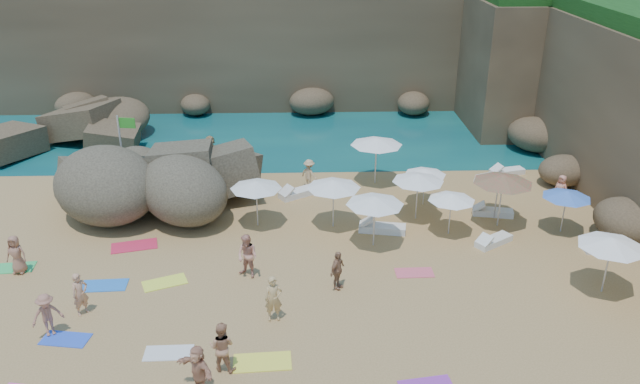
{
  "coord_description": "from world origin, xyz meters",
  "views": [
    {
      "loc": [
        1.22,
        -20.95,
        12.78
      ],
      "look_at": [
        2.0,
        3.0,
        2.0
      ],
      "focal_mm": 35.0,
      "sensor_mm": 36.0,
      "label": 1
    }
  ],
  "objects_px": {
    "rock_outcrop": "(152,210)",
    "flag_pole": "(124,148)",
    "person_stand_1": "(222,347)",
    "person_stand_5": "(211,153)",
    "person_stand_4": "(561,189)",
    "parasol_2": "(418,178)",
    "person_stand_2": "(309,174)",
    "parasol_0": "(256,185)",
    "person_stand_0": "(80,294)",
    "parasol_1": "(377,141)",
    "lounger_0": "(299,193)",
    "person_stand_3": "(337,270)"
  },
  "relations": [
    {
      "from": "rock_outcrop",
      "to": "flag_pole",
      "type": "relative_size",
      "value": 1.91
    },
    {
      "from": "person_stand_1",
      "to": "person_stand_5",
      "type": "xyz_separation_m",
      "value": [
        -2.38,
        16.27,
        0.13
      ]
    },
    {
      "from": "rock_outcrop",
      "to": "person_stand_4",
      "type": "height_order",
      "value": "rock_outcrop"
    },
    {
      "from": "parasol_2",
      "to": "person_stand_2",
      "type": "relative_size",
      "value": 1.53
    },
    {
      "from": "person_stand_2",
      "to": "flag_pole",
      "type": "bearing_deg",
      "value": 49.36
    },
    {
      "from": "parasol_0",
      "to": "person_stand_5",
      "type": "bearing_deg",
      "value": 113.27
    },
    {
      "from": "parasol_2",
      "to": "person_stand_5",
      "type": "relative_size",
      "value": 1.2
    },
    {
      "from": "person_stand_0",
      "to": "rock_outcrop",
      "type": "bearing_deg",
      "value": 38.29
    },
    {
      "from": "parasol_1",
      "to": "person_stand_0",
      "type": "bearing_deg",
      "value": -135.9
    },
    {
      "from": "parasol_0",
      "to": "parasol_1",
      "type": "distance_m",
      "value": 7.37
    },
    {
      "from": "person_stand_5",
      "to": "lounger_0",
      "type": "bearing_deg",
      "value": -60.58
    },
    {
      "from": "person_stand_2",
      "to": "person_stand_4",
      "type": "height_order",
      "value": "person_stand_2"
    },
    {
      "from": "person_stand_2",
      "to": "person_stand_5",
      "type": "distance_m",
      "value": 5.85
    },
    {
      "from": "person_stand_0",
      "to": "flag_pole",
      "type": "bearing_deg",
      "value": 46.24
    },
    {
      "from": "parasol_0",
      "to": "person_stand_4",
      "type": "relative_size",
      "value": 1.58
    },
    {
      "from": "lounger_0",
      "to": "person_stand_4",
      "type": "bearing_deg",
      "value": -38.29
    },
    {
      "from": "parasol_1",
      "to": "person_stand_4",
      "type": "relative_size",
      "value": 1.83
    },
    {
      "from": "parasol_1",
      "to": "person_stand_4",
      "type": "distance_m",
      "value": 9.12
    },
    {
      "from": "person_stand_0",
      "to": "person_stand_4",
      "type": "bearing_deg",
      "value": -24.58
    },
    {
      "from": "parasol_2",
      "to": "person_stand_3",
      "type": "distance_m",
      "value": 6.99
    },
    {
      "from": "flag_pole",
      "to": "person_stand_3",
      "type": "distance_m",
      "value": 12.53
    },
    {
      "from": "parasol_0",
      "to": "person_stand_0",
      "type": "xyz_separation_m",
      "value": [
        -5.68,
        -6.53,
        -1.18
      ]
    },
    {
      "from": "person_stand_4",
      "to": "person_stand_1",
      "type": "bearing_deg",
      "value": -87.26
    },
    {
      "from": "person_stand_1",
      "to": "person_stand_4",
      "type": "xyz_separation_m",
      "value": [
        14.82,
        11.44,
        -0.11
      ]
    },
    {
      "from": "person_stand_4",
      "to": "person_stand_3",
      "type": "bearing_deg",
      "value": -92.37
    },
    {
      "from": "person_stand_5",
      "to": "person_stand_0",
      "type": "bearing_deg",
      "value": -125.48
    },
    {
      "from": "lounger_0",
      "to": "person_stand_0",
      "type": "height_order",
      "value": "person_stand_0"
    },
    {
      "from": "person_stand_3",
      "to": "parasol_0",
      "type": "bearing_deg",
      "value": 65.52
    },
    {
      "from": "parasol_1",
      "to": "parasol_0",
      "type": "bearing_deg",
      "value": -141.61
    },
    {
      "from": "person_stand_3",
      "to": "parasol_1",
      "type": "bearing_deg",
      "value": 19.18
    },
    {
      "from": "lounger_0",
      "to": "person_stand_2",
      "type": "distance_m",
      "value": 1.25
    },
    {
      "from": "person_stand_5",
      "to": "parasol_1",
      "type": "bearing_deg",
      "value": -37.12
    },
    {
      "from": "rock_outcrop",
      "to": "person_stand_2",
      "type": "height_order",
      "value": "rock_outcrop"
    },
    {
      "from": "parasol_2",
      "to": "person_stand_1",
      "type": "height_order",
      "value": "parasol_2"
    },
    {
      "from": "person_stand_5",
      "to": "rock_outcrop",
      "type": "bearing_deg",
      "value": -136.96
    },
    {
      "from": "flag_pole",
      "to": "person_stand_1",
      "type": "relative_size",
      "value": 2.59
    },
    {
      "from": "person_stand_0",
      "to": "person_stand_5",
      "type": "distance_m",
      "value": 13.5
    },
    {
      "from": "rock_outcrop",
      "to": "parasol_1",
      "type": "distance_m",
      "value": 11.44
    },
    {
      "from": "lounger_0",
      "to": "parasol_0",
      "type": "bearing_deg",
      "value": -153.28
    },
    {
      "from": "parasol_2",
      "to": "lounger_0",
      "type": "relative_size",
      "value": 1.15
    },
    {
      "from": "lounger_0",
      "to": "person_stand_0",
      "type": "distance_m",
      "value": 12.24
    },
    {
      "from": "parasol_2",
      "to": "parasol_1",
      "type": "bearing_deg",
      "value": 108.6
    },
    {
      "from": "person_stand_3",
      "to": "person_stand_5",
      "type": "distance_m",
      "value": 13.38
    },
    {
      "from": "parasol_2",
      "to": "person_stand_1",
      "type": "bearing_deg",
      "value": -127.35
    },
    {
      "from": "person_stand_1",
      "to": "parasol_1",
      "type": "bearing_deg",
      "value": -100.2
    },
    {
      "from": "parasol_0",
      "to": "rock_outcrop",
      "type": "bearing_deg",
      "value": 161.71
    },
    {
      "from": "person_stand_1",
      "to": "person_stand_5",
      "type": "height_order",
      "value": "person_stand_5"
    },
    {
      "from": "person_stand_2",
      "to": "person_stand_4",
      "type": "xyz_separation_m",
      "value": [
        11.96,
        -2.23,
        -0.04
      ]
    },
    {
      "from": "flag_pole",
      "to": "parasol_1",
      "type": "xyz_separation_m",
      "value": [
        12.02,
        1.88,
        -0.47
      ]
    },
    {
      "from": "person_stand_0",
      "to": "person_stand_5",
      "type": "xyz_separation_m",
      "value": [
        2.81,
        13.2,
        0.17
      ]
    }
  ]
}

